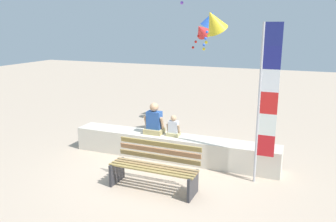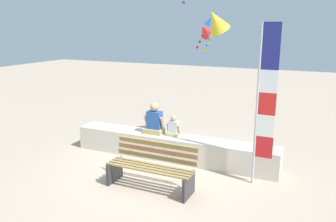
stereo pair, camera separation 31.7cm
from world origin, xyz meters
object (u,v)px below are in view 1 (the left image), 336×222
kite_yellow (214,21)px  person_child (173,128)px  park_bench (155,167)px  kite_blue (210,20)px  kite_red (201,30)px  person_adult (154,122)px  flag_banner (266,97)px

kite_yellow → person_child: bearing=-108.3°
park_bench → kite_blue: kite_blue is taller
person_child → kite_red: bearing=95.8°
park_bench → person_child: person_child is taller
park_bench → kite_red: (-0.54, 4.74, 2.57)m
kite_red → person_child: bearing=-84.2°
person_adult → kite_blue: 3.74m
person_adult → kite_yellow: bearing=56.6°
person_adult → person_child: bearing=0.0°
kite_red → kite_yellow: 1.86m
park_bench → kite_red: size_ratio=2.03×
kite_blue → park_bench: bearing=-87.8°
person_adult → kite_blue: (0.55, 2.79, 2.43)m
park_bench → kite_blue: 5.22m
park_bench → kite_yellow: kite_yellow is taller
park_bench → person_adult: size_ratio=2.32×
person_child → park_bench: bearing=-82.0°
park_bench → flag_banner: bearing=28.1°
person_child → kite_red: kite_red is taller
person_child → kite_blue: size_ratio=0.48×
park_bench → kite_red: 5.42m
person_adult → kite_red: 3.81m
kite_blue → kite_yellow: bearing=-70.6°
kite_blue → person_adult: bearing=-101.2°
flag_banner → kite_yellow: bearing=128.0°
park_bench → person_adult: person_adult is taller
park_bench → flag_banner: (1.90, 1.01, 1.36)m
kite_red → kite_yellow: kite_yellow is taller
flag_banner → kite_red: kite_red is taller
person_adult → flag_banner: 2.83m
park_bench → person_adult: 1.79m
person_adult → person_child: (0.50, 0.00, -0.10)m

